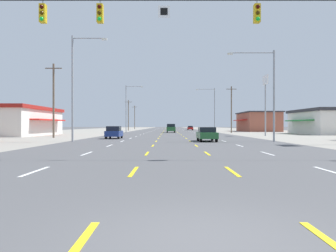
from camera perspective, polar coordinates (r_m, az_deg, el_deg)
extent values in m
plane|color=#4C4C4F|center=(70.80, 0.29, -1.22)|extent=(572.00, 572.00, 0.00)
cube|color=gray|center=(74.83, -19.03, -1.15)|extent=(28.00, 440.00, 0.01)
cube|color=gray|center=(75.18, 19.52, -1.14)|extent=(28.00, 440.00, 0.01)
cube|color=white|center=(12.80, -21.97, -7.25)|extent=(0.14, 2.60, 0.01)
cube|color=white|center=(19.92, -13.89, -4.61)|extent=(0.14, 2.60, 0.01)
cube|color=white|center=(27.24, -10.13, -3.34)|extent=(0.14, 2.60, 0.01)
cube|color=white|center=(34.64, -7.98, -2.60)|extent=(0.14, 2.60, 0.01)
cube|color=white|center=(42.08, -6.58, -2.12)|extent=(0.14, 2.60, 0.01)
cube|color=white|center=(49.53, -5.61, -1.78)|extent=(0.14, 2.60, 0.01)
cube|color=white|center=(57.00, -4.89, -1.53)|extent=(0.14, 2.60, 0.01)
cube|color=white|center=(64.47, -4.34, -1.34)|extent=(0.14, 2.60, 0.01)
cube|color=white|center=(71.95, -3.90, -1.19)|extent=(0.14, 2.60, 0.01)
cube|color=white|center=(79.44, -3.54, -1.07)|extent=(0.14, 2.60, 0.01)
cube|color=white|center=(86.92, -3.25, -0.97)|extent=(0.14, 2.60, 0.01)
cube|color=white|center=(94.41, -3.00, -0.88)|extent=(0.14, 2.60, 0.01)
cube|color=white|center=(101.90, -2.79, -0.81)|extent=(0.14, 2.60, 0.01)
cube|color=white|center=(109.39, -2.61, -0.75)|extent=(0.14, 2.60, 0.01)
cube|color=white|center=(116.89, -2.45, -0.69)|extent=(0.14, 2.60, 0.01)
cube|color=white|center=(124.38, -2.31, -0.64)|extent=(0.14, 2.60, 0.01)
cube|color=white|center=(131.87, -2.19, -0.60)|extent=(0.14, 2.60, 0.01)
cube|color=white|center=(139.37, -2.08, -0.56)|extent=(0.14, 2.60, 0.01)
cube|color=white|center=(146.87, -1.98, -0.53)|extent=(0.14, 2.60, 0.01)
cube|color=white|center=(154.36, -1.89, -0.50)|extent=(0.14, 2.60, 0.01)
cube|color=white|center=(161.86, -1.81, -0.47)|extent=(0.14, 2.60, 0.01)
cube|color=white|center=(169.35, -1.73, -0.44)|extent=(0.14, 2.60, 0.01)
cube|color=white|center=(176.85, -1.67, -0.42)|extent=(0.14, 2.60, 0.01)
cube|color=white|center=(184.35, -1.60, -0.40)|extent=(0.14, 2.60, 0.01)
cube|color=white|center=(191.85, -1.55, -0.38)|extent=(0.14, 2.60, 0.01)
cube|color=white|center=(199.34, -1.49, -0.36)|extent=(0.14, 2.60, 0.01)
cube|color=white|center=(206.84, -1.44, -0.34)|extent=(0.14, 2.60, 0.01)
cube|color=white|center=(214.34, -1.40, -0.33)|extent=(0.14, 2.60, 0.01)
cube|color=white|center=(221.84, -1.36, -0.31)|extent=(0.14, 2.60, 0.01)
cube|color=yellow|center=(4.74, -16.04, -20.08)|extent=(0.14, 2.60, 0.01)
cube|color=yellow|center=(11.96, -6.05, -7.76)|extent=(0.14, 2.60, 0.01)
cube|color=yellow|center=(19.39, -3.76, -4.73)|extent=(0.14, 2.60, 0.01)
cube|color=yellow|center=(26.86, -2.75, -3.38)|extent=(0.14, 2.60, 0.01)
cube|color=yellow|center=(34.34, -2.18, -2.62)|extent=(0.14, 2.60, 0.01)
cube|color=yellow|center=(41.83, -1.81, -2.13)|extent=(0.14, 2.60, 0.01)
cube|color=yellow|center=(49.32, -1.55, -1.79)|extent=(0.14, 2.60, 0.01)
cube|color=yellow|center=(56.82, -1.37, -1.54)|extent=(0.14, 2.60, 0.01)
cube|color=yellow|center=(64.31, -1.22, -1.35)|extent=(0.14, 2.60, 0.01)
cube|color=yellow|center=(71.81, -1.11, -1.19)|extent=(0.14, 2.60, 0.01)
cube|color=yellow|center=(79.31, -1.02, -1.07)|extent=(0.14, 2.60, 0.01)
cube|color=yellow|center=(86.80, -0.94, -0.97)|extent=(0.14, 2.60, 0.01)
cube|color=yellow|center=(94.30, -0.88, -0.88)|extent=(0.14, 2.60, 0.01)
cube|color=yellow|center=(101.80, -0.82, -0.81)|extent=(0.14, 2.60, 0.01)
cube|color=yellow|center=(109.30, -0.78, -0.75)|extent=(0.14, 2.60, 0.01)
cube|color=yellow|center=(116.80, -0.73, -0.69)|extent=(0.14, 2.60, 0.01)
cube|color=yellow|center=(124.30, -0.70, -0.64)|extent=(0.14, 2.60, 0.01)
cube|color=yellow|center=(131.80, -0.67, -0.60)|extent=(0.14, 2.60, 0.01)
cube|color=yellow|center=(139.30, -0.64, -0.56)|extent=(0.14, 2.60, 0.01)
cube|color=yellow|center=(146.79, -0.61, -0.53)|extent=(0.14, 2.60, 0.01)
cube|color=yellow|center=(154.29, -0.59, -0.50)|extent=(0.14, 2.60, 0.01)
cube|color=yellow|center=(161.79, -0.57, -0.47)|extent=(0.14, 2.60, 0.01)
cube|color=yellow|center=(169.29, -0.55, -0.44)|extent=(0.14, 2.60, 0.01)
cube|color=yellow|center=(176.79, -0.53, -0.42)|extent=(0.14, 2.60, 0.01)
cube|color=yellow|center=(184.29, -0.52, -0.40)|extent=(0.14, 2.60, 0.01)
cube|color=yellow|center=(191.79, -0.50, -0.38)|extent=(0.14, 2.60, 0.01)
cube|color=yellow|center=(199.29, -0.49, -0.36)|extent=(0.14, 2.60, 0.01)
cube|color=yellow|center=(206.79, -0.47, -0.34)|extent=(0.14, 2.60, 0.01)
cube|color=yellow|center=(214.29, -0.46, -0.33)|extent=(0.14, 2.60, 0.01)
cube|color=yellow|center=(221.79, -0.45, -0.31)|extent=(0.14, 2.60, 0.01)
cube|color=yellow|center=(12.11, 10.81, -7.66)|extent=(0.14, 2.60, 0.01)
cube|color=yellow|center=(19.48, 6.61, -4.71)|extent=(0.14, 2.60, 0.01)
cube|color=yellow|center=(26.93, 4.73, -3.37)|extent=(0.14, 2.60, 0.01)
cube|color=yellow|center=(34.39, 3.67, -2.62)|extent=(0.14, 2.60, 0.01)
cube|color=yellow|center=(41.87, 2.99, -2.13)|extent=(0.14, 2.60, 0.01)
cube|color=yellow|center=(49.36, 2.51, -1.79)|extent=(0.14, 2.60, 0.01)
cube|color=yellow|center=(56.85, 2.16, -1.54)|extent=(0.14, 2.60, 0.01)
cube|color=yellow|center=(64.34, 1.89, -1.35)|extent=(0.14, 2.60, 0.01)
cube|color=yellow|center=(71.83, 1.68, -1.19)|extent=(0.14, 2.60, 0.01)
cube|color=yellow|center=(79.33, 1.51, -1.07)|extent=(0.14, 2.60, 0.01)
cube|color=yellow|center=(86.83, 1.37, -0.97)|extent=(0.14, 2.60, 0.01)
cube|color=yellow|center=(94.32, 1.25, -0.88)|extent=(0.14, 2.60, 0.01)
cube|color=yellow|center=(101.82, 1.15, -0.81)|extent=(0.14, 2.60, 0.01)
cube|color=yellow|center=(109.32, 1.06, -0.75)|extent=(0.14, 2.60, 0.01)
cube|color=yellow|center=(116.81, 0.98, -0.69)|extent=(0.14, 2.60, 0.01)
cube|color=yellow|center=(124.31, 0.91, -0.64)|extent=(0.14, 2.60, 0.01)
cube|color=yellow|center=(131.81, 0.86, -0.60)|extent=(0.14, 2.60, 0.01)
cube|color=yellow|center=(139.31, 0.80, -0.56)|extent=(0.14, 2.60, 0.01)
cube|color=yellow|center=(146.81, 0.75, -0.53)|extent=(0.14, 2.60, 0.01)
cube|color=yellow|center=(154.31, 0.71, -0.50)|extent=(0.14, 2.60, 0.01)
cube|color=yellow|center=(161.80, 0.67, -0.47)|extent=(0.14, 2.60, 0.01)
cube|color=yellow|center=(169.30, 0.64, -0.44)|extent=(0.14, 2.60, 0.01)
cube|color=yellow|center=(176.80, 0.60, -0.42)|extent=(0.14, 2.60, 0.01)
cube|color=yellow|center=(184.30, 0.57, -0.40)|extent=(0.14, 2.60, 0.01)
cube|color=yellow|center=(191.80, 0.55, -0.38)|extent=(0.14, 2.60, 0.01)
cube|color=yellow|center=(199.30, 0.52, -0.36)|extent=(0.14, 2.60, 0.01)
cube|color=yellow|center=(206.80, 0.50, -0.34)|extent=(0.14, 2.60, 0.01)
cube|color=yellow|center=(214.30, 0.47, -0.33)|extent=(0.14, 2.60, 0.01)
cube|color=yellow|center=(221.80, 0.45, -0.31)|extent=(0.14, 2.60, 0.01)
cube|color=white|center=(13.22, 25.99, -7.01)|extent=(0.14, 2.60, 0.01)
cube|color=white|center=(20.19, 16.55, -4.54)|extent=(0.14, 2.60, 0.01)
cube|color=white|center=(27.45, 12.04, -3.31)|extent=(0.14, 2.60, 0.01)
cube|color=white|center=(34.80, 9.43, -2.59)|extent=(0.14, 2.60, 0.01)
cube|color=white|center=(42.21, 7.74, -2.11)|extent=(0.14, 2.60, 0.01)
cube|color=white|center=(49.64, 6.55, -1.78)|extent=(0.14, 2.60, 0.01)
cube|color=white|center=(57.10, 5.68, -1.53)|extent=(0.14, 2.60, 0.01)
cube|color=white|center=(64.56, 5.00, -1.34)|extent=(0.14, 2.60, 0.01)
cube|color=white|center=(72.03, 4.47, -1.19)|extent=(0.14, 2.60, 0.01)
cube|color=white|center=(79.51, 4.03, -1.07)|extent=(0.14, 2.60, 0.01)
cube|color=white|center=(86.99, 3.67, -0.97)|extent=(0.14, 2.60, 0.01)
cube|color=white|center=(94.47, 3.37, -0.88)|extent=(0.14, 2.60, 0.01)
cube|color=white|center=(101.96, 3.11, -0.81)|extent=(0.14, 2.60, 0.01)
cube|color=white|center=(109.45, 2.89, -0.75)|extent=(0.14, 2.60, 0.01)
cube|color=white|center=(116.93, 2.70, -0.69)|extent=(0.14, 2.60, 0.01)
cube|color=white|center=(124.43, 2.53, -0.64)|extent=(0.14, 2.60, 0.01)
cube|color=white|center=(131.92, 2.38, -0.60)|extent=(0.14, 2.60, 0.01)
cube|color=white|center=(139.41, 2.24, -0.56)|extent=(0.14, 2.60, 0.01)
cube|color=white|center=(146.90, 2.12, -0.53)|extent=(0.14, 2.60, 0.01)
cube|color=white|center=(154.40, 2.01, -0.50)|extent=(0.14, 2.60, 0.01)
cube|color=white|center=(161.89, 1.91, -0.47)|extent=(0.14, 2.60, 0.01)
cube|color=white|center=(169.39, 1.82, -0.44)|extent=(0.14, 2.60, 0.01)
cube|color=white|center=(176.88, 1.74, -0.42)|extent=(0.14, 2.60, 0.01)
cube|color=white|center=(184.38, 1.66, -0.40)|extent=(0.14, 2.60, 0.01)
cube|color=white|center=(191.87, 1.59, -0.38)|extent=(0.14, 2.60, 0.01)
cube|color=white|center=(199.37, 1.53, -0.36)|extent=(0.14, 2.60, 0.01)
cube|color=white|center=(206.87, 1.47, -0.34)|extent=(0.14, 2.60, 0.01)
cube|color=white|center=(214.36, 1.41, -0.33)|extent=(0.14, 2.60, 0.01)
cube|color=white|center=(221.86, 1.36, -0.31)|extent=(0.14, 2.60, 0.01)
cylinder|color=black|center=(17.88, 1.68, 20.75)|extent=(26.87, 0.04, 0.04)
cube|color=white|center=(17.62, -0.82, 19.04)|extent=(0.60, 0.04, 0.60)
cube|color=black|center=(17.60, -0.82, 19.06)|extent=(0.36, 0.01, 0.36)
cube|color=gold|center=(18.10, 14.88, 18.14)|extent=(0.30, 0.34, 0.92)
cylinder|color=black|center=(18.29, 14.88, 19.87)|extent=(0.03, 0.03, 0.24)
sphere|color=#2F0402|center=(18.02, 15.04, 19.16)|extent=(0.20, 0.20, 0.20)
sphere|color=#352202|center=(17.93, 15.04, 18.26)|extent=(0.20, 0.20, 0.20)
sphere|color=green|center=(17.84, 15.04, 17.34)|extent=(0.20, 0.20, 0.20)
cube|color=gold|center=(18.63, -20.82, 17.61)|extent=(0.30, 0.34, 0.92)
cylinder|color=black|center=(18.81, -20.82, 19.29)|extent=(0.03, 0.03, 0.24)
sphere|color=#2F0402|center=(18.55, -21.03, 18.59)|extent=(0.20, 0.20, 0.20)
sphere|color=#352202|center=(18.46, -21.03, 17.71)|extent=(0.20, 0.20, 0.20)
sphere|color=green|center=(18.37, -21.03, 16.82)|extent=(0.20, 0.20, 0.20)
cube|color=gold|center=(17.87, -11.71, 18.38)|extent=(0.30, 0.34, 0.92)
cylinder|color=black|center=(18.06, -11.72, 20.13)|extent=(0.03, 0.03, 0.24)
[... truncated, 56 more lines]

